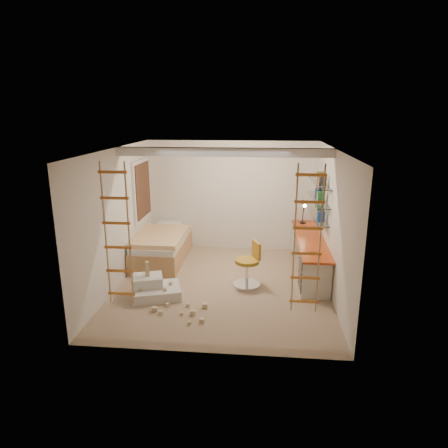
# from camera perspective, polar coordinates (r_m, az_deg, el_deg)

# --- Properties ---
(floor) EXTENTS (4.50, 4.50, 0.00)m
(floor) POSITION_cam_1_polar(r_m,az_deg,el_deg) (7.79, -0.21, -8.77)
(floor) COLOR #9B8164
(floor) RESTS_ON ground
(ceiling_beam) EXTENTS (4.00, 0.18, 0.16)m
(ceiling_beam) POSITION_cam_1_polar(r_m,az_deg,el_deg) (7.43, 0.00, 10.23)
(ceiling_beam) COLOR white
(ceiling_beam) RESTS_ON ceiling
(window_frame) EXTENTS (0.06, 1.15, 1.35)m
(window_frame) POSITION_cam_1_polar(r_m,az_deg,el_deg) (9.13, -11.72, 4.77)
(window_frame) COLOR white
(window_frame) RESTS_ON wall_left
(window_blind) EXTENTS (0.02, 1.00, 1.20)m
(window_blind) POSITION_cam_1_polar(r_m,az_deg,el_deg) (9.11, -11.48, 4.76)
(window_blind) COLOR #4C2D1E
(window_blind) RESTS_ON window_frame
(rope_ladder_left) EXTENTS (0.41, 0.04, 2.13)m
(rope_ladder_left) POSITION_cam_1_polar(r_m,az_deg,el_deg) (5.95, -15.01, -1.58)
(rope_ladder_left) COLOR orange
(rope_ladder_left) RESTS_ON ceiling
(rope_ladder_right) EXTENTS (0.41, 0.04, 2.13)m
(rope_ladder_right) POSITION_cam_1_polar(r_m,az_deg,el_deg) (5.62, 11.81, -2.38)
(rope_ladder_right) COLOR orange
(rope_ladder_right) RESTS_ON ceiling
(waste_bin) EXTENTS (0.27, 0.27, 0.34)m
(waste_bin) POSITION_cam_1_polar(r_m,az_deg,el_deg) (7.50, 13.15, -8.80)
(waste_bin) COLOR white
(waste_bin) RESTS_ON floor
(desk) EXTENTS (0.56, 2.80, 0.75)m
(desk) POSITION_cam_1_polar(r_m,az_deg,el_deg) (8.47, 12.04, -4.14)
(desk) COLOR #C24616
(desk) RESTS_ON floor
(shelves) EXTENTS (0.25, 1.80, 0.71)m
(shelves) POSITION_cam_1_polar(r_m,az_deg,el_deg) (8.45, 13.30, 3.47)
(shelves) COLOR white
(shelves) RESTS_ON wall_right
(bed) EXTENTS (1.02, 2.00, 0.69)m
(bed) POSITION_cam_1_polar(r_m,az_deg,el_deg) (9.05, -8.82, -3.19)
(bed) COLOR #AD7F51
(bed) RESTS_ON floor
(task_lamp) EXTENTS (0.14, 0.36, 0.57)m
(task_lamp) POSITION_cam_1_polar(r_m,az_deg,el_deg) (9.18, 11.37, 2.20)
(task_lamp) COLOR black
(task_lamp) RESTS_ON desk
(swivel_chair) EXTENTS (0.69, 0.69, 0.88)m
(swivel_chair) POSITION_cam_1_polar(r_m,az_deg,el_deg) (7.66, 3.48, -6.61)
(swivel_chair) COLOR #B18522
(swivel_chair) RESTS_ON floor
(play_platform) EXTENTS (1.01, 0.88, 0.38)m
(play_platform) POSITION_cam_1_polar(r_m,az_deg,el_deg) (7.42, -9.96, -9.08)
(play_platform) COLOR silver
(play_platform) RESTS_ON floor
(toy_blocks) EXTENTS (1.26, 1.11, 0.65)m
(toy_blocks) POSITION_cam_1_polar(r_m,az_deg,el_deg) (7.00, -7.77, -10.31)
(toy_blocks) COLOR #CCB284
(toy_blocks) RESTS_ON floor
(books) EXTENTS (0.14, 0.64, 0.92)m
(books) POSITION_cam_1_polar(r_m,az_deg,el_deg) (8.43, 13.35, 4.24)
(books) COLOR #194CA5
(books) RESTS_ON shelves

